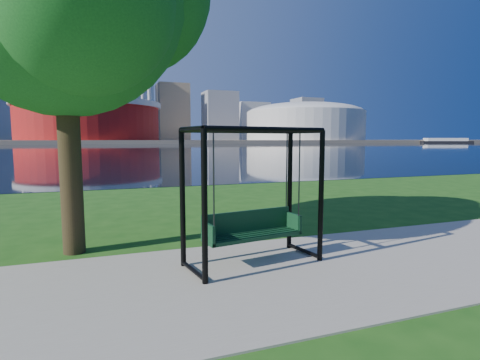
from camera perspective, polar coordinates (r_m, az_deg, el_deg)
name	(u,v)px	position (r m, az deg, el deg)	size (l,w,h in m)	color
ground	(249,268)	(6.89, 1.40, -13.26)	(900.00, 900.00, 0.00)	#1E5114
path	(260,277)	(6.45, 3.07, -14.51)	(120.00, 4.00, 0.03)	#9E937F
river	(114,148)	(108.10, -18.71, 4.64)	(900.00, 180.00, 0.02)	black
far_bank	(107,141)	(312.06, -19.57, 5.58)	(900.00, 228.00, 2.00)	#937F60
stadium	(90,119)	(241.47, -21.95, 8.56)	(83.00, 83.00, 32.00)	maroon
arena	(305,121)	(277.78, 9.88, 8.89)	(84.00, 84.00, 26.56)	beige
skyline	(100,98)	(327.18, -20.58, 11.68)	(392.00, 66.00, 96.50)	gray
swing	(252,199)	(6.82, 1.92, -2.94)	(2.59, 1.44, 2.51)	black
barge	(445,141)	(289.58, 28.82, 5.26)	(34.49, 20.08, 3.35)	black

